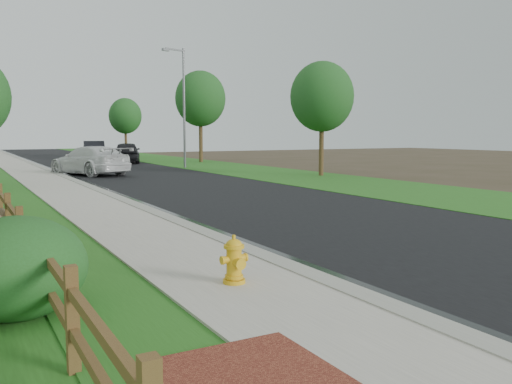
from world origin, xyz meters
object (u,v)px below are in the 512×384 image
ranch_fence (14,224)px  streetlight (182,101)px  white_suv (90,161)px  dark_car_mid (127,152)px  fire_hydrant (234,261)px

ranch_fence → streetlight: size_ratio=2.14×
white_suv → dark_car_mid: (5.20, 11.09, 0.03)m
streetlight → fire_hydrant: bearing=-109.8°
ranch_fence → dark_car_mid: bearing=70.7°
ranch_fence → fire_hydrant: size_ratio=23.02×
white_suv → streetlight: bearing=-175.9°
dark_car_mid → fire_hydrant: bearing=93.9°
white_suv → streetlight: streetlight is taller
fire_hydrant → streetlight: 29.03m
ranch_fence → dark_car_mid: (10.80, 30.84, 0.23)m
dark_car_mid → ranch_fence: bearing=87.7°
fire_hydrant → white_suv: size_ratio=0.13×
fire_hydrant → streetlight: (9.73, 27.05, 4.05)m
ranch_fence → white_suv: 20.53m
white_suv → fire_hydrant: bearing=62.1°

